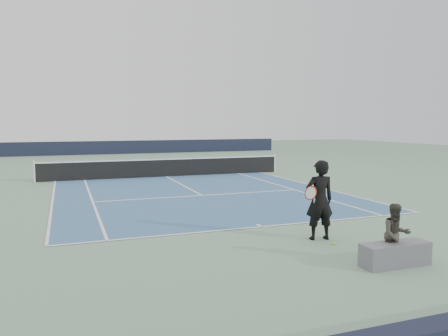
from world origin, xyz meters
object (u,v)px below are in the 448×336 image
object	(u,v)px
tennis_net	(166,167)
spectator_bench	(396,244)
tennis_player	(319,200)
tennis_ball	(333,243)

from	to	relation	value
tennis_net	spectator_bench	world-z (taller)	spectator_bench
tennis_player	tennis_ball	bearing A→B (deg)	-84.03
tennis_net	tennis_player	bearing A→B (deg)	-86.66
tennis_player	tennis_net	bearing A→B (deg)	93.34
spectator_bench	tennis_ball	bearing A→B (deg)	100.16
tennis_player	tennis_ball	size ratio (longest dim) A/B	26.70
tennis_net	tennis_player	size ratio (longest dim) A/B	6.58
tennis_net	tennis_ball	size ratio (longest dim) A/B	175.74
tennis_player	spectator_bench	world-z (taller)	tennis_player
tennis_net	spectator_bench	distance (m)	15.78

